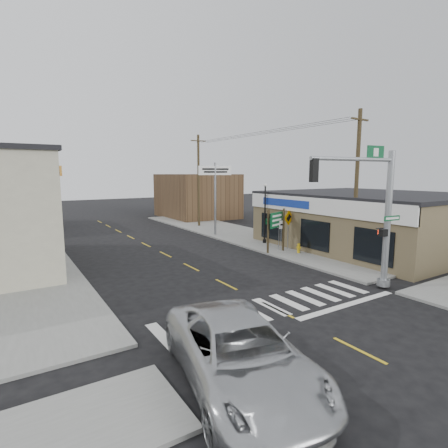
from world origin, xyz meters
TOP-DOWN VIEW (x-y plane):
  - ground at (0.00, 0.00)m, footprint 140.00×140.00m
  - sidewalk_right at (9.00, 13.00)m, footprint 6.00×38.00m
  - sidewalk_left at (-9.00, 13.00)m, footprint 6.00×38.00m
  - center_line at (0.00, 8.00)m, footprint 0.12×56.00m
  - crosswalk at (0.00, 0.40)m, footprint 11.00×2.20m
  - thrift_store at (14.50, 6.00)m, footprint 12.00×14.00m
  - bldg_distant_right at (12.00, 30.00)m, footprint 8.00×10.00m
  - suv at (-4.32, -3.46)m, footprint 4.30×6.97m
  - traffic_signal_pole at (5.51, -0.67)m, footprint 5.37×0.39m
  - guide_sign at (6.82, 8.07)m, footprint 1.75×0.14m
  - fire_hydrant at (7.93, 6.93)m, footprint 0.22×0.22m
  - ped_crossing_sign at (8.20, 8.33)m, footprint 1.12×0.08m
  - lamp_post at (8.26, 11.09)m, footprint 0.62×0.49m
  - dance_center_sign at (6.83, 16.56)m, footprint 3.07×0.19m
  - bare_tree at (9.44, 4.88)m, footprint 2.16×2.16m
  - shrub_front at (9.69, 1.98)m, footprint 1.25×1.25m
  - shrub_back at (9.99, 8.50)m, footprint 1.10×1.10m
  - utility_pole_near at (8.78, 3.08)m, footprint 1.62×0.24m
  - utility_pole_far at (8.18, 22.25)m, footprint 1.66×0.25m

SIDE VIEW (x-z plane):
  - ground at x=0.00m, z-range 0.00..0.00m
  - center_line at x=0.00m, z-range 0.00..0.01m
  - crosswalk at x=0.00m, z-range 0.00..0.01m
  - sidewalk_right at x=9.00m, z-range 0.00..0.13m
  - sidewalk_left at x=-9.00m, z-range 0.00..0.13m
  - fire_hydrant at x=7.93m, z-range 0.16..0.85m
  - shrub_back at x=9.99m, z-range 0.13..0.95m
  - shrub_front at x=9.69m, z-range 0.13..1.07m
  - suv at x=-4.32m, z-range 0.00..1.80m
  - thrift_store at x=14.50m, z-range 0.00..4.00m
  - guide_sign at x=6.82m, z-range 0.56..3.63m
  - ped_crossing_sign at x=8.20m, z-range 0.65..3.54m
  - bldg_distant_right at x=12.00m, z-range 0.00..5.60m
  - lamp_post at x=8.26m, z-range 0.52..5.27m
  - bare_tree at x=9.44m, z-range 1.37..5.69m
  - traffic_signal_pole at x=5.51m, z-range 0.77..7.58m
  - utility_pole_near at x=8.78m, z-range 0.25..9.57m
  - utility_pole_far at x=8.18m, z-range 0.25..9.80m
  - dance_center_sign at x=6.83m, z-range 1.80..8.32m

